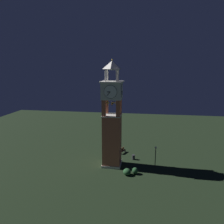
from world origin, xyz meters
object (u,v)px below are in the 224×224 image
at_px(park_bench, 122,150).
at_px(trash_bin, 133,157).
at_px(clock_tower, 112,123).
at_px(lamp_post, 156,153).

bearing_deg(park_bench, trash_bin, 130.62).
relative_size(clock_tower, lamp_post, 4.87).
distance_m(park_bench, lamp_post, 7.69).
bearing_deg(trash_bin, lamp_post, 145.97).
bearing_deg(clock_tower, trash_bin, -141.62).
xyz_separation_m(park_bench, lamp_post, (-5.64, 4.86, 1.90)).
relative_size(park_bench, trash_bin, 2.06).
relative_size(clock_tower, park_bench, 9.99).
bearing_deg(park_bench, clock_tower, 77.70).
xyz_separation_m(park_bench, trash_bin, (-2.14, 2.50, -0.08)).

